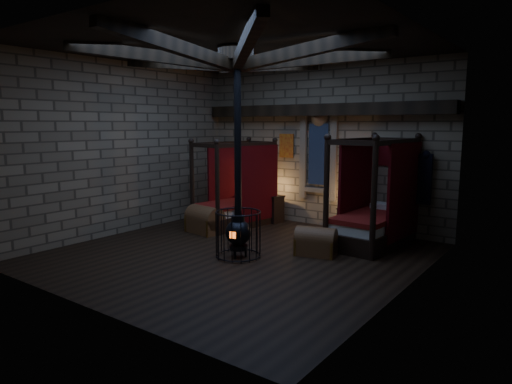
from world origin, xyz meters
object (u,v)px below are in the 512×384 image
Objects in this scene: bed_right at (374,219)px; trunk_right at (316,242)px; bed_left at (237,205)px; stove at (238,229)px; trunk_left at (205,221)px.

trunk_right is (-0.63, -1.53, -0.32)m from bed_right.
stove reaches higher than bed_left.
trunk_left is 2.33m from stove.
bed_left is 1.17m from trunk_left.
trunk_right is at bearing -12.92° from bed_left.
trunk_left is 3.20m from trunk_right.
bed_left is at bearing -171.36° from bed_right.
bed_right is at bearing 28.91° from trunk_left.
bed_left is at bearing 92.08° from trunk_left.
bed_right reaches higher than trunk_left.
stove is (-1.83, -2.60, 0.01)m from bed_right.
bed_right is 0.59× the size of stove.
trunk_right is 0.23× the size of stove.
trunk_left is at bearing -87.27° from bed_left.
bed_left is 2.48× the size of trunk_right.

